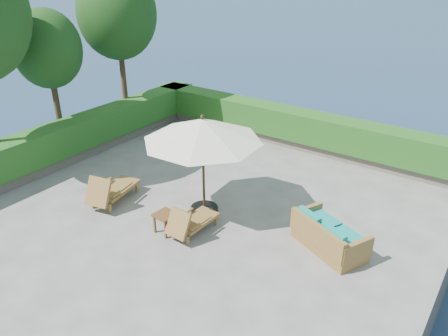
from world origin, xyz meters
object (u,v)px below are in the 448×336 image
Objects in this scene: side_table at (165,217)px; patio_umbrella at (203,131)px; lounge_left at (111,190)px; lounge_right at (191,221)px; wicker_loveseat at (328,237)px.

patio_umbrella is at bearing 82.74° from side_table.
side_table is at bearing -16.96° from lounge_left.
patio_umbrella reaches higher than side_table.
side_table is at bearing -149.69° from lounge_right.
lounge_left is 2.22m from side_table.
wicker_loveseat is at bearing 25.47° from lounge_right.
lounge_left is at bearing -176.34° from lounge_right.
lounge_left reaches higher than wicker_loveseat.
wicker_loveseat is at bearing 24.54° from side_table.
wicker_loveseat is (3.42, 0.29, -1.98)m from patio_umbrella.
lounge_left is 5.98m from wicker_loveseat.
lounge_left is 1.21× the size of lounge_right.
lounge_right is at bearing -9.56° from lounge_left.
side_table is (-0.56, -0.31, 0.08)m from lounge_right.
patio_umbrella is at bearing 112.12° from lounge_right.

